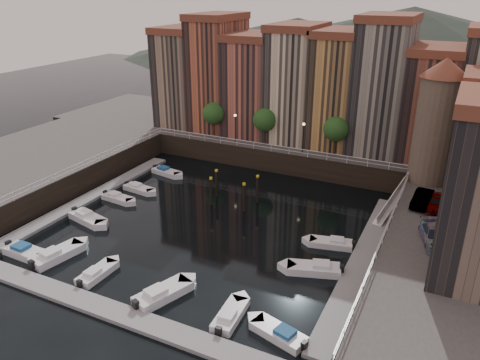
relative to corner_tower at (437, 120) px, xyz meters
The scene contains 29 objects.
ground 26.72m from the corner_tower, 144.06° to the right, with size 200.00×200.00×0.00m, color black.
quay_far 24.65m from the corner_tower, 150.10° to the left, with size 80.00×20.00×3.00m, color black.
quay_left 51.50m from the corner_tower, 161.03° to the right, with size 20.00×36.00×3.00m, color black.
dock_left 40.63m from the corner_tower, 156.82° to the right, with size 2.00×28.00×0.35m, color gray.
dock_right 18.84m from the corner_tower, 103.78° to the right, with size 2.00×28.00×0.35m, color gray.
dock_near 38.63m from the corner_tower, 122.41° to the right, with size 30.00×2.00×0.35m, color gray.
mountains 97.26m from the corner_tower, 100.84° to the left, with size 145.00×100.00×18.00m.
far_terrace 18.98m from the corner_tower, 151.66° to the left, with size 48.70×10.30×17.50m.
corner_tower is the anchor object (origin of this frame).
promenade_trees 21.95m from the corner_tower, behind, with size 21.20×3.20×5.20m.
street_lamps 21.60m from the corner_tower, behind, with size 10.36×0.36×4.18m.
railings 23.10m from the corner_tower, 154.32° to the right, with size 36.08×34.04×0.52m.
gangway 9.86m from the corner_tower, 122.80° to the right, with size 2.78×8.32×3.73m.
mooring_pilings 23.98m from the corner_tower, 154.40° to the right, with size 5.50×3.25×3.78m.
boat_left_0 44.39m from the corner_tower, 138.84° to the right, with size 5.03×1.95×1.15m.
boat_left_1 39.55m from the corner_tower, 147.58° to the right, with size 5.14×2.80×1.15m.
boat_left_2 37.42m from the corner_tower, 155.54° to the right, with size 4.37×1.92×0.99m.
boat_left_3 35.74m from the corner_tower, 160.27° to the right, with size 4.41×2.03×0.99m.
boat_left_4 34.31m from the corner_tower, behind, with size 4.63×2.36×1.04m.
boat_right_0 30.74m from the corner_tower, 103.63° to the right, with size 4.66×2.74×1.04m.
boat_right_1 22.65m from the corner_tower, 110.42° to the right, with size 5.10×3.18×1.15m.
boat_right_3 18.53m from the corner_tower, 116.52° to the right, with size 4.51×2.43×1.01m.
boat_near_0 41.63m from the corner_tower, 137.02° to the right, with size 2.79×5.39×1.21m.
boat_near_1 38.42m from the corner_tower, 130.64° to the right, with size 1.64×4.30×0.98m.
boat_near_2 34.48m from the corner_tower, 121.49° to the right, with size 3.49×5.36×1.21m.
boat_near_3 31.76m from the corner_tower, 111.45° to the right, with size 1.91×4.53×1.03m.
car_a 10.17m from the corner_tower, 78.31° to the right, with size 1.71×4.25×1.45m, color gray.
car_b 9.76m from the corner_tower, 88.97° to the right, with size 1.54×4.42×1.46m, color gray.
car_c 16.26m from the corner_tower, 82.31° to the right, with size 2.02×4.98×1.44m, color gray.
Camera 1 is at (22.39, -39.32, 23.78)m, focal length 35.00 mm.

